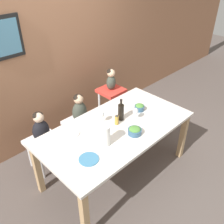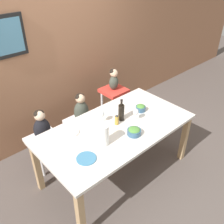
# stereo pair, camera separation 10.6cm
# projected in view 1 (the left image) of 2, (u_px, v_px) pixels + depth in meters

# --- Properties ---
(ground_plane) EXTENTS (14.00, 14.00, 0.00)m
(ground_plane) POSITION_uv_depth(u_px,v_px,m) (116.00, 171.00, 3.38)
(ground_plane) COLOR #564C47
(wall_back) EXTENTS (10.00, 0.09, 2.70)m
(wall_back) POSITION_uv_depth(u_px,v_px,m) (50.00, 52.00, 3.40)
(wall_back) COLOR #9E6B4C
(wall_back) RESTS_ON ground_plane
(dining_table) EXTENTS (1.87, 0.99, 0.75)m
(dining_table) POSITION_uv_depth(u_px,v_px,m) (116.00, 133.00, 3.02)
(dining_table) COLOR silver
(dining_table) RESTS_ON ground_plane
(chair_far_left) EXTENTS (0.42, 0.41, 0.44)m
(chair_far_left) POSITION_uv_depth(u_px,v_px,m) (44.00, 145.00, 3.27)
(chair_far_left) COLOR silver
(chair_far_left) RESTS_ON ground_plane
(chair_far_center) EXTENTS (0.42, 0.41, 0.44)m
(chair_far_center) POSITION_uv_depth(u_px,v_px,m) (81.00, 125.00, 3.63)
(chair_far_center) COLOR silver
(chair_far_center) RESTS_ON ground_plane
(chair_right_highchair) EXTENTS (0.35, 0.35, 0.73)m
(chair_right_highchair) POSITION_uv_depth(u_px,v_px,m) (111.00, 98.00, 3.89)
(chair_right_highchair) COLOR silver
(chair_right_highchair) RESTS_ON ground_plane
(person_child_left) EXTENTS (0.22, 0.18, 0.44)m
(person_child_left) POSITION_uv_depth(u_px,v_px,m) (40.00, 128.00, 3.12)
(person_child_left) COLOR black
(person_child_left) RESTS_ON chair_far_left
(person_child_center) EXTENTS (0.22, 0.18, 0.44)m
(person_child_center) POSITION_uv_depth(u_px,v_px,m) (79.00, 109.00, 3.48)
(person_child_center) COLOR #3D4238
(person_child_center) RESTS_ON chair_far_center
(person_baby_right) EXTENTS (0.15, 0.13, 0.33)m
(person_baby_right) POSITION_uv_depth(u_px,v_px,m) (111.00, 79.00, 3.70)
(person_baby_right) COLOR #3D4238
(person_baby_right) RESTS_ON chair_right_highchair
(wine_bottle) EXTENTS (0.07, 0.07, 0.29)m
(wine_bottle) POSITION_uv_depth(u_px,v_px,m) (121.00, 112.00, 3.04)
(wine_bottle) COLOR black
(wine_bottle) RESTS_ON dining_table
(paper_towel_roll) EXTENTS (0.11, 0.11, 0.25)m
(paper_towel_roll) POSITION_uv_depth(u_px,v_px,m) (105.00, 135.00, 2.64)
(paper_towel_roll) COLOR white
(paper_towel_roll) RESTS_ON dining_table
(wine_glass_near) EXTENTS (0.07, 0.07, 0.16)m
(wine_glass_near) POSITION_uv_depth(u_px,v_px,m) (135.00, 112.00, 3.04)
(wine_glass_near) COLOR white
(wine_glass_near) RESTS_ON dining_table
(wine_glass_far) EXTENTS (0.07, 0.07, 0.16)m
(wine_glass_far) POSITION_uv_depth(u_px,v_px,m) (101.00, 115.00, 2.98)
(wine_glass_far) COLOR white
(wine_glass_far) RESTS_ON dining_table
(salad_bowl_large) EXTENTS (0.16, 0.16, 0.09)m
(salad_bowl_large) POSITION_uv_depth(u_px,v_px,m) (135.00, 131.00, 2.84)
(salad_bowl_large) COLOR #335675
(salad_bowl_large) RESTS_ON dining_table
(salad_bowl_small) EXTENTS (0.13, 0.13, 0.09)m
(salad_bowl_small) POSITION_uv_depth(u_px,v_px,m) (139.00, 107.00, 3.26)
(salad_bowl_small) COLOR #335675
(salad_bowl_small) RESTS_ON dining_table
(dinner_plate_front_left) EXTENTS (0.21, 0.21, 0.01)m
(dinner_plate_front_left) POSITION_uv_depth(u_px,v_px,m) (89.00, 159.00, 2.51)
(dinner_plate_front_left) COLOR teal
(dinner_plate_front_left) RESTS_ON dining_table
(dinner_plate_back_left) EXTENTS (0.21, 0.21, 0.01)m
(dinner_plate_back_left) POSITION_uv_depth(u_px,v_px,m) (71.00, 133.00, 2.86)
(dinner_plate_back_left) COLOR silver
(dinner_plate_back_left) RESTS_ON dining_table
(condiment_bottle_hot_sauce) EXTENTS (0.05, 0.05, 0.14)m
(condiment_bottle_hot_sauce) POSITION_uv_depth(u_px,v_px,m) (117.00, 120.00, 2.98)
(condiment_bottle_hot_sauce) COLOR #BC8E33
(condiment_bottle_hot_sauce) RESTS_ON dining_table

